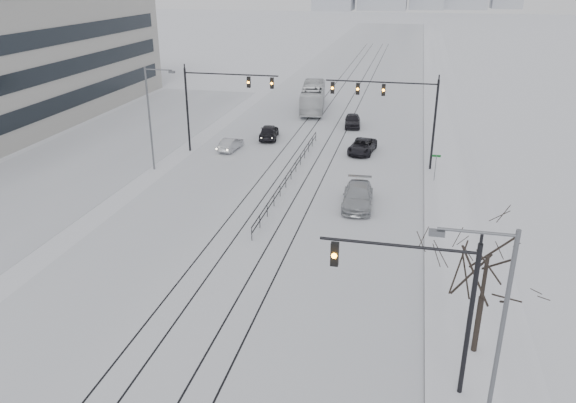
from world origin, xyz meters
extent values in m
cube|color=silver|center=(0.00, 60.00, 0.01)|extent=(22.00, 260.00, 0.02)
cube|color=white|center=(13.50, 60.00, 0.08)|extent=(5.00, 260.00, 0.16)
cube|color=gray|center=(11.05, 60.00, 0.06)|extent=(0.10, 260.00, 0.12)
cube|color=silver|center=(-20.00, 35.00, 0.01)|extent=(14.00, 60.00, 0.03)
cube|color=black|center=(-2.60, 40.00, 0.02)|extent=(0.10, 180.00, 0.01)
cube|color=black|center=(-1.20, 40.00, 0.02)|extent=(0.10, 180.00, 0.01)
cube|color=black|center=(1.20, 40.00, 0.02)|extent=(0.10, 180.00, 0.01)
cube|color=black|center=(2.60, 40.00, 0.02)|extent=(0.10, 180.00, 0.01)
cube|color=black|center=(-27.98, 35.00, 7.00)|extent=(0.08, 58.00, 12.00)
cylinder|color=black|center=(12.40, 6.00, 3.50)|extent=(0.20, 0.20, 7.00)
cylinder|color=black|center=(9.40, 6.00, 6.60)|extent=(6.00, 0.12, 0.12)
cube|color=black|center=(7.00, 6.00, 5.95)|extent=(0.32, 0.24, 1.00)
sphere|color=orange|center=(7.00, 5.86, 5.95)|extent=(0.22, 0.22, 0.22)
cylinder|color=black|center=(11.50, 35.00, 4.00)|extent=(0.20, 0.20, 8.00)
cylinder|color=black|center=(6.75, 35.00, 7.60)|extent=(9.50, 0.12, 0.12)
cube|color=black|center=(2.60, 35.00, 6.95)|extent=(0.32, 0.24, 1.00)
sphere|color=orange|center=(2.60, 34.86, 6.95)|extent=(0.22, 0.22, 0.22)
cube|color=black|center=(4.80, 35.00, 6.95)|extent=(0.32, 0.24, 1.00)
sphere|color=orange|center=(4.80, 34.86, 6.95)|extent=(0.22, 0.22, 0.22)
cube|color=black|center=(7.00, 35.00, 6.95)|extent=(0.32, 0.24, 1.00)
sphere|color=orange|center=(7.00, 34.86, 6.95)|extent=(0.22, 0.22, 0.22)
cylinder|color=black|center=(-11.50, 36.00, 4.00)|extent=(0.20, 0.20, 8.00)
cylinder|color=black|center=(-7.00, 36.00, 7.60)|extent=(9.00, 0.12, 0.12)
cube|color=black|center=(-3.10, 36.00, 6.95)|extent=(0.32, 0.24, 1.00)
sphere|color=orange|center=(-3.10, 35.86, 6.95)|extent=(0.22, 0.22, 0.22)
cube|color=black|center=(-5.30, 36.00, 6.95)|extent=(0.32, 0.24, 1.00)
sphere|color=orange|center=(-5.30, 35.86, 6.95)|extent=(0.22, 0.22, 0.22)
cylinder|color=#595B60|center=(13.00, 3.00, 4.50)|extent=(0.16, 0.16, 9.00)
cylinder|color=#595B60|center=(11.80, 3.00, 8.80)|extent=(2.40, 0.10, 0.10)
cube|color=#595B60|center=(10.60, 3.00, 8.65)|extent=(0.50, 0.25, 0.18)
cylinder|color=#595B60|center=(-12.50, 30.00, 4.50)|extent=(0.16, 0.16, 9.00)
cylinder|color=#595B60|center=(-11.30, 30.00, 8.80)|extent=(2.40, 0.10, 0.10)
cube|color=#595B60|center=(-10.10, 30.00, 8.65)|extent=(0.50, 0.25, 0.18)
cylinder|color=black|center=(13.20, 9.00, 1.50)|extent=(0.26, 0.26, 3.00)
cylinder|color=black|center=(13.20, 9.00, 3.75)|extent=(0.18, 0.18, 2.50)
cube|color=black|center=(0.00, 30.00, 0.95)|extent=(0.06, 24.00, 0.06)
cube|color=black|center=(0.00, 30.00, 0.55)|extent=(0.06, 24.00, 0.06)
cylinder|color=#595B60|center=(11.80, 32.00, 1.20)|extent=(0.06, 0.06, 2.40)
cube|color=#0C4C19|center=(11.80, 32.00, 2.30)|extent=(0.70, 0.04, 0.18)
imported|color=black|center=(-4.96, 41.76, 0.77)|extent=(2.44, 4.73, 1.54)
imported|color=#A3A6AB|center=(-7.61, 36.96, 0.61)|extent=(1.63, 3.80, 1.22)
imported|color=black|center=(5.11, 38.92, 0.66)|extent=(2.73, 4.96, 1.31)
imported|color=#9FA3A6|center=(6.10, 25.42, 0.78)|extent=(2.48, 5.52, 1.57)
imported|color=black|center=(3.05, 48.62, 0.72)|extent=(2.14, 4.40, 1.45)
imported|color=silver|center=(-2.84, 55.93, 1.62)|extent=(4.25, 11.87, 3.24)
camera|label=1|loc=(9.51, -13.65, 16.27)|focal=35.00mm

